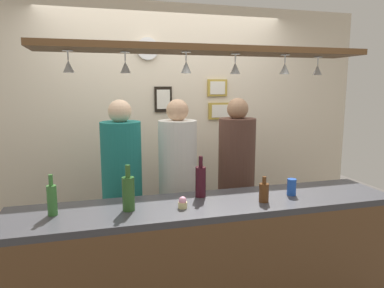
{
  "coord_description": "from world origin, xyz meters",
  "views": [
    {
      "loc": [
        -0.75,
        -2.59,
        1.77
      ],
      "look_at": [
        0.0,
        0.1,
        1.31
      ],
      "focal_mm": 33.21,
      "sensor_mm": 36.0,
      "label": 1
    }
  ],
  "objects_px": {
    "bottle_wine_dark_red": "(201,181)",
    "bottle_beer_brown_stubby": "(264,192)",
    "wall_clock": "(148,49)",
    "person_right_brown_shirt": "(236,169)",
    "bottle_beer_green_import": "(52,199)",
    "picture_frame_upper_small": "(217,88)",
    "bottle_champagne_green": "(128,193)",
    "drink_can": "(292,187)",
    "cupcake": "(183,203)",
    "person_left_teal_shirt": "(122,177)",
    "person_middle_white_patterned_shirt": "(178,173)",
    "picture_frame_lower_pair": "(222,111)",
    "picture_frame_crest": "(163,99)"
  },
  "relations": [
    {
      "from": "picture_frame_crest",
      "to": "wall_clock",
      "type": "bearing_deg",
      "value": -177.68
    },
    {
      "from": "picture_frame_upper_small",
      "to": "cupcake",
      "type": "bearing_deg",
      "value": -117.25
    },
    {
      "from": "person_left_teal_shirt",
      "to": "picture_frame_lower_pair",
      "type": "xyz_separation_m",
      "value": [
        1.14,
        0.64,
        0.5
      ]
    },
    {
      "from": "person_left_teal_shirt",
      "to": "person_right_brown_shirt",
      "type": "relative_size",
      "value": 1.0
    },
    {
      "from": "person_right_brown_shirt",
      "to": "picture_frame_crest",
      "type": "bearing_deg",
      "value": 131.21
    },
    {
      "from": "person_right_brown_shirt",
      "to": "wall_clock",
      "type": "distance_m",
      "value": 1.48
    },
    {
      "from": "person_left_teal_shirt",
      "to": "drink_can",
      "type": "xyz_separation_m",
      "value": [
        1.17,
        -0.77,
        0.04
      ]
    },
    {
      "from": "bottle_wine_dark_red",
      "to": "person_right_brown_shirt",
      "type": "bearing_deg",
      "value": 49.11
    },
    {
      "from": "picture_frame_crest",
      "to": "bottle_beer_brown_stubby",
      "type": "bearing_deg",
      "value": -74.75
    },
    {
      "from": "bottle_wine_dark_red",
      "to": "person_middle_white_patterned_shirt",
      "type": "bearing_deg",
      "value": 91.96
    },
    {
      "from": "person_middle_white_patterned_shirt",
      "to": "bottle_beer_brown_stubby",
      "type": "height_order",
      "value": "person_middle_white_patterned_shirt"
    },
    {
      "from": "person_right_brown_shirt",
      "to": "bottle_champagne_green",
      "type": "height_order",
      "value": "person_right_brown_shirt"
    },
    {
      "from": "person_right_brown_shirt",
      "to": "person_left_teal_shirt",
      "type": "bearing_deg",
      "value": -180.0
    },
    {
      "from": "person_left_teal_shirt",
      "to": "bottle_champagne_green",
      "type": "bearing_deg",
      "value": -91.35
    },
    {
      "from": "bottle_beer_green_import",
      "to": "picture_frame_upper_small",
      "type": "height_order",
      "value": "picture_frame_upper_small"
    },
    {
      "from": "person_right_brown_shirt",
      "to": "person_middle_white_patterned_shirt",
      "type": "bearing_deg",
      "value": -180.0
    },
    {
      "from": "person_middle_white_patterned_shirt",
      "to": "wall_clock",
      "type": "bearing_deg",
      "value": 103.53
    },
    {
      "from": "drink_can",
      "to": "cupcake",
      "type": "height_order",
      "value": "drink_can"
    },
    {
      "from": "person_left_teal_shirt",
      "to": "person_right_brown_shirt",
      "type": "distance_m",
      "value": 1.05
    },
    {
      "from": "picture_frame_upper_small",
      "to": "bottle_wine_dark_red",
      "type": "bearing_deg",
      "value": -114.29
    },
    {
      "from": "picture_frame_upper_small",
      "to": "bottle_champagne_green",
      "type": "bearing_deg",
      "value": -127.9
    },
    {
      "from": "bottle_beer_green_import",
      "to": "cupcake",
      "type": "xyz_separation_m",
      "value": [
        0.81,
        -0.09,
        -0.07
      ]
    },
    {
      "from": "bottle_beer_brown_stubby",
      "to": "wall_clock",
      "type": "xyz_separation_m",
      "value": [
        -0.56,
        1.49,
        1.09
      ]
    },
    {
      "from": "bottle_beer_green_import",
      "to": "drink_can",
      "type": "xyz_separation_m",
      "value": [
        1.65,
        -0.03,
        -0.04
      ]
    },
    {
      "from": "bottle_wine_dark_red",
      "to": "cupcake",
      "type": "height_order",
      "value": "bottle_wine_dark_red"
    },
    {
      "from": "bottle_beer_green_import",
      "to": "drink_can",
      "type": "relative_size",
      "value": 2.13
    },
    {
      "from": "person_left_teal_shirt",
      "to": "bottle_beer_green_import",
      "type": "xyz_separation_m",
      "value": [
        -0.48,
        -0.74,
        0.08
      ]
    },
    {
      "from": "picture_frame_upper_small",
      "to": "bottle_beer_green_import",
      "type": "bearing_deg",
      "value": -138.7
    },
    {
      "from": "bottle_champagne_green",
      "to": "picture_frame_lower_pair",
      "type": "relative_size",
      "value": 1.0
    },
    {
      "from": "drink_can",
      "to": "wall_clock",
      "type": "bearing_deg",
      "value": 120.6
    },
    {
      "from": "bottle_beer_brown_stubby",
      "to": "drink_can",
      "type": "height_order",
      "value": "bottle_beer_brown_stubby"
    },
    {
      "from": "picture_frame_lower_pair",
      "to": "bottle_wine_dark_red",
      "type": "bearing_deg",
      "value": -116.21
    },
    {
      "from": "bottle_beer_brown_stubby",
      "to": "drink_can",
      "type": "bearing_deg",
      "value": 17.98
    },
    {
      "from": "cupcake",
      "to": "picture_frame_upper_small",
      "type": "distance_m",
      "value": 1.81
    },
    {
      "from": "bottle_beer_green_import",
      "to": "bottle_champagne_green",
      "type": "bearing_deg",
      "value": -4.77
    },
    {
      "from": "drink_can",
      "to": "person_middle_white_patterned_shirt",
      "type": "bearing_deg",
      "value": 131.39
    },
    {
      "from": "person_right_brown_shirt",
      "to": "drink_can",
      "type": "height_order",
      "value": "person_right_brown_shirt"
    },
    {
      "from": "bottle_champagne_green",
      "to": "person_middle_white_patterned_shirt",
      "type": "bearing_deg",
      "value": 56.66
    },
    {
      "from": "person_right_brown_shirt",
      "to": "bottle_beer_green_import",
      "type": "height_order",
      "value": "person_right_brown_shirt"
    },
    {
      "from": "bottle_wine_dark_red",
      "to": "picture_frame_upper_small",
      "type": "relative_size",
      "value": 1.36
    },
    {
      "from": "bottle_beer_brown_stubby",
      "to": "wall_clock",
      "type": "height_order",
      "value": "wall_clock"
    },
    {
      "from": "bottle_beer_brown_stubby",
      "to": "wall_clock",
      "type": "relative_size",
      "value": 0.82
    },
    {
      "from": "bottle_beer_green_import",
      "to": "picture_frame_lower_pair",
      "type": "distance_m",
      "value": 2.17
    },
    {
      "from": "bottle_beer_green_import",
      "to": "drink_can",
      "type": "distance_m",
      "value": 1.65
    },
    {
      "from": "person_left_teal_shirt",
      "to": "picture_frame_crest",
      "type": "height_order",
      "value": "picture_frame_crest"
    },
    {
      "from": "person_left_teal_shirt",
      "to": "picture_frame_crest",
      "type": "distance_m",
      "value": 1.03
    },
    {
      "from": "person_left_teal_shirt",
      "to": "bottle_wine_dark_red",
      "type": "distance_m",
      "value": 0.81
    },
    {
      "from": "cupcake",
      "to": "person_right_brown_shirt",
      "type": "bearing_deg",
      "value": 48.73
    },
    {
      "from": "bottle_wine_dark_red",
      "to": "bottle_beer_brown_stubby",
      "type": "distance_m",
      "value": 0.45
    },
    {
      "from": "bottle_beer_brown_stubby",
      "to": "picture_frame_crest",
      "type": "xyz_separation_m",
      "value": [
        -0.41,
        1.5,
        0.59
      ]
    }
  ]
}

